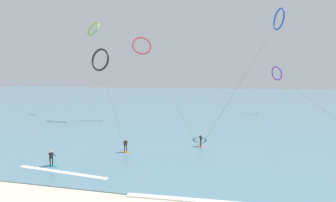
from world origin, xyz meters
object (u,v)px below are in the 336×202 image
object	(u,v)px
kite_charcoal	(100,60)
kite_violet	(277,74)
surfer_amber	(126,146)
kite_lime	(93,29)
surfer_coral	(201,141)
kite_cobalt	(279,19)
kite_crimson	(142,46)
surfer_teal	(51,159)

from	to	relation	value
kite_charcoal	kite_violet	bearing A→B (deg)	45.20
surfer_amber	kite_lime	xyz separation A→B (m)	(-21.73, 32.29, 21.13)
surfer_coral	kite_cobalt	world-z (taller)	kite_cobalt
surfer_coral	kite_violet	xyz separation A→B (m)	(16.16, 37.61, 9.68)
kite_violet	kite_charcoal	world-z (taller)	kite_charcoal
kite_lime	kite_charcoal	size ratio (longest dim) A/B	1.87
kite_crimson	kite_cobalt	bearing A→B (deg)	-50.15
kite_cobalt	surfer_teal	bearing A→B (deg)	-66.58
surfer_amber	surfer_coral	xyz separation A→B (m)	(9.01, 4.74, 0.00)
kite_charcoal	kite_cobalt	world-z (taller)	kite_cobalt
surfer_amber	kite_violet	bearing A→B (deg)	10.75
kite_crimson	surfer_amber	bearing A→B (deg)	-103.16
kite_lime	surfer_teal	bearing A→B (deg)	-38.52
surfer_amber	kite_lime	size ratio (longest dim) A/B	0.04
surfer_amber	kite_crimson	bearing A→B (deg)	55.26
surfer_teal	kite_cobalt	size ratio (longest dim) A/B	0.08
surfer_amber	kite_lime	bearing A→B (deg)	75.41
surfer_coral	kite_violet	distance (m)	42.06
surfer_amber	kite_crimson	world-z (taller)	kite_crimson
surfer_teal	kite_crimson	xyz separation A→B (m)	(-0.54, 32.25, 15.72)
kite_cobalt	surfer_coral	bearing A→B (deg)	-64.66
kite_charcoal	surfer_teal	bearing A→B (deg)	-55.15
kite_crimson	surfer_coral	bearing A→B (deg)	-80.77
kite_cobalt	kite_violet	bearing A→B (deg)	154.25
surfer_teal	kite_lime	xyz separation A→B (m)	(-15.98, 38.86, 21.13)
surfer_amber	kite_charcoal	size ratio (longest dim) A/B	0.07
surfer_amber	kite_violet	world-z (taller)	kite_violet
surfer_amber	kite_charcoal	bearing A→B (deg)	75.13
surfer_amber	kite_charcoal	distance (m)	28.94
kite_cobalt	kite_lime	bearing A→B (deg)	-128.74
surfer_coral	kite_crimson	distance (m)	30.33
kite_lime	surfer_amber	bearing A→B (deg)	-26.93
surfer_teal	kite_cobalt	xyz separation A→B (m)	(25.88, 20.92, 17.79)
kite_violet	kite_lime	world-z (taller)	kite_lime
surfer_teal	kite_charcoal	xyz separation A→B (m)	(-8.72, 28.31, 12.48)
surfer_coral	kite_crimson	size ratio (longest dim) A/B	0.07
surfer_amber	surfer_coral	distance (m)	10.18
kite_crimson	kite_charcoal	bearing A→B (deg)	178.83
kite_crimson	kite_cobalt	xyz separation A→B (m)	(26.42, -11.33, 2.08)
surfer_amber	kite_cobalt	xyz separation A→B (m)	(20.13, 14.35, 17.79)
surfer_teal	kite_cobalt	world-z (taller)	kite_cobalt
surfer_coral	surfer_teal	distance (m)	18.60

